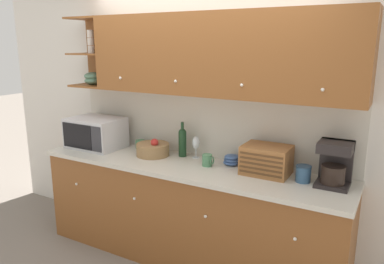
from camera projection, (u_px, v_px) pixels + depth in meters
The scene contains 15 objects.
ground_plane at pixel (202, 242), 3.88m from camera, with size 24.00×24.00×0.00m, color slate.
wall_back at pixel (205, 119), 3.60m from camera, with size 5.28×0.06×2.60m.
counter_unit at pixel (187, 212), 3.50m from camera, with size 2.90×0.66×0.94m.
backsplash_panel at pixel (203, 124), 3.58m from camera, with size 2.88×0.01×0.62m.
upper_cabinets at pixel (212, 55), 3.21m from camera, with size 2.88×0.35×0.70m.
microwave at pixel (96, 133), 3.90m from camera, with size 0.55×0.41×0.31m.
mug at pixel (140, 144), 3.88m from camera, with size 0.11×0.10×0.09m.
fruit_basket at pixel (153, 149), 3.64m from camera, with size 0.32×0.32×0.18m.
wine_bottle at pixel (182, 141), 3.59m from camera, with size 0.08×0.08×0.34m.
wine_glass at pixel (196, 143), 3.54m from camera, with size 0.07×0.07×0.21m.
mug_blue_second at pixel (207, 160), 3.32m from camera, with size 0.10×0.09×0.11m.
bowl_stack_on_counter at pixel (232, 160), 3.36m from camera, with size 0.15×0.15×0.09m.
bread_box at pixel (266, 160), 3.11m from camera, with size 0.39×0.29×0.24m.
storage_canister at pixel (303, 174), 2.94m from camera, with size 0.12×0.12×0.13m.
coffee_maker at pixel (335, 164), 2.85m from camera, with size 0.24×0.24×0.35m.
Camera 1 is at (1.63, -3.10, 2.01)m, focal length 35.00 mm.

